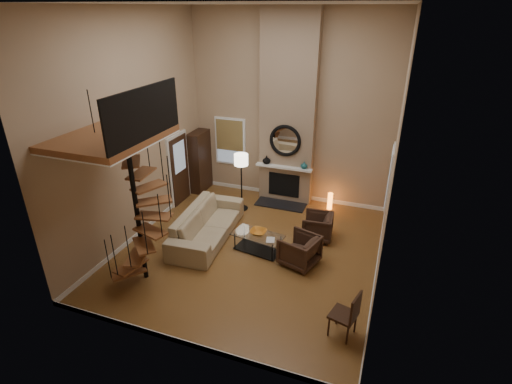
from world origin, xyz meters
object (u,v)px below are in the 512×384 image
(hutch, at_px, (200,162))
(side_chair, at_px, (348,313))
(armchair_far, at_px, (302,251))
(armchair_near, at_px, (320,227))
(floor_lamp, at_px, (241,164))
(accent_lamp, at_px, (330,201))
(sofa, at_px, (207,224))
(coffee_table, at_px, (258,241))

(hutch, bearing_deg, side_chair, -41.67)
(hutch, height_order, armchair_far, hutch)
(armchair_near, relative_size, side_chair, 0.77)
(hutch, xyz_separation_m, side_chair, (5.43, -4.83, -0.42))
(side_chair, bearing_deg, floor_lamp, 132.43)
(armchair_near, height_order, side_chair, side_chair)
(hutch, relative_size, accent_lamp, 3.85)
(sofa, bearing_deg, floor_lamp, -12.11)
(sofa, relative_size, accent_lamp, 5.45)
(hutch, bearing_deg, armchair_far, -35.59)
(sofa, distance_m, armchair_far, 2.62)
(coffee_table, relative_size, accent_lamp, 2.57)
(armchair_near, relative_size, armchair_far, 0.92)
(armchair_far, relative_size, coffee_table, 0.61)
(floor_lamp, relative_size, side_chair, 1.78)
(hutch, distance_m, floor_lamp, 2.02)
(hutch, distance_m, armchair_near, 4.66)
(floor_lamp, distance_m, side_chair, 5.48)
(hutch, relative_size, armchair_near, 2.66)
(sofa, distance_m, floor_lamp, 2.07)
(floor_lamp, bearing_deg, side_chair, -47.57)
(sofa, relative_size, coffee_table, 2.12)
(floor_lamp, bearing_deg, armchair_far, -41.99)
(armchair_far, relative_size, side_chair, 0.84)
(coffee_table, xyz_separation_m, side_chair, (2.45, -2.06, 0.24))
(accent_lamp, height_order, side_chair, side_chair)
(hutch, bearing_deg, accent_lamp, 0.56)
(armchair_far, bearing_deg, floor_lamp, -115.11)
(floor_lamp, xyz_separation_m, side_chair, (3.65, -3.99, -0.89))
(hutch, distance_m, accent_lamp, 4.29)
(hutch, height_order, armchair_near, hutch)
(coffee_table, bearing_deg, sofa, 173.97)
(floor_lamp, relative_size, accent_lamp, 3.34)
(floor_lamp, bearing_deg, sofa, -97.79)
(hutch, bearing_deg, coffee_table, -42.99)
(hutch, distance_m, armchair_far, 5.12)
(coffee_table, distance_m, accent_lamp, 3.08)
(floor_lamp, bearing_deg, hutch, 154.74)
(side_chair, bearing_deg, armchair_far, 124.69)
(armchair_far, bearing_deg, sofa, -80.43)
(sofa, bearing_deg, armchair_far, -101.64)
(hutch, xyz_separation_m, armchair_near, (4.29, -1.70, -0.60))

